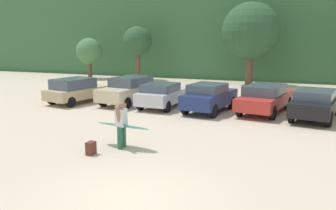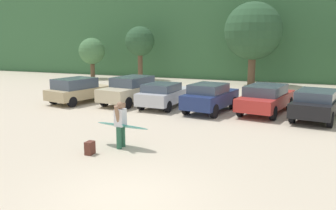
{
  "view_description": "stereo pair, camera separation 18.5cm",
  "coord_description": "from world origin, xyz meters",
  "px_view_note": "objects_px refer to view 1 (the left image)",
  "views": [
    {
      "loc": [
        3.89,
        -7.44,
        3.91
      ],
      "look_at": [
        -1.5,
        6.74,
        1.07
      ],
      "focal_mm": 38.24,
      "sensor_mm": 36.0,
      "label": 1
    },
    {
      "loc": [
        4.06,
        -7.37,
        3.91
      ],
      "look_at": [
        -1.5,
        6.74,
        1.07
      ],
      "focal_mm": 38.24,
      "sensor_mm": 36.0,
      "label": 2
    }
  ],
  "objects_px": {
    "parked_car_black": "(316,103)",
    "backpack_dropped": "(91,148)",
    "parked_car_tan": "(76,90)",
    "parked_car_silver": "(163,94)",
    "person_adult": "(121,122)",
    "surfboard_teal": "(123,126)",
    "parked_car_red": "(265,98)",
    "parked_car_champagne": "(130,89)",
    "parked_car_navy": "(209,97)"
  },
  "relations": [
    {
      "from": "parked_car_red",
      "to": "parked_car_silver",
      "type": "bearing_deg",
      "value": 105.66
    },
    {
      "from": "parked_car_silver",
      "to": "parked_car_red",
      "type": "height_order",
      "value": "parked_car_red"
    },
    {
      "from": "person_adult",
      "to": "backpack_dropped",
      "type": "height_order",
      "value": "person_adult"
    },
    {
      "from": "parked_car_silver",
      "to": "backpack_dropped",
      "type": "xyz_separation_m",
      "value": [
        0.83,
        -8.76,
        -0.52
      ]
    },
    {
      "from": "person_adult",
      "to": "surfboard_teal",
      "type": "height_order",
      "value": "person_adult"
    },
    {
      "from": "parked_car_champagne",
      "to": "parked_car_navy",
      "type": "distance_m",
      "value": 5.19
    },
    {
      "from": "surfboard_teal",
      "to": "backpack_dropped",
      "type": "bearing_deg",
      "value": 66.9
    },
    {
      "from": "parked_car_navy",
      "to": "parked_car_black",
      "type": "height_order",
      "value": "parked_car_navy"
    },
    {
      "from": "parked_car_champagne",
      "to": "parked_car_black",
      "type": "height_order",
      "value": "parked_car_champagne"
    },
    {
      "from": "parked_car_champagne",
      "to": "person_adult",
      "type": "relative_size",
      "value": 2.77
    },
    {
      "from": "parked_car_tan",
      "to": "parked_car_navy",
      "type": "height_order",
      "value": "parked_car_navy"
    },
    {
      "from": "parked_car_red",
      "to": "parked_car_black",
      "type": "height_order",
      "value": "parked_car_red"
    },
    {
      "from": "parked_car_black",
      "to": "parked_car_navy",
      "type": "bearing_deg",
      "value": 102.86
    },
    {
      "from": "parked_car_tan",
      "to": "parked_car_silver",
      "type": "relative_size",
      "value": 1.03
    },
    {
      "from": "parked_car_tan",
      "to": "backpack_dropped",
      "type": "height_order",
      "value": "parked_car_tan"
    },
    {
      "from": "parked_car_navy",
      "to": "parked_car_silver",
      "type": "bearing_deg",
      "value": 91.64
    },
    {
      "from": "parked_car_tan",
      "to": "parked_car_red",
      "type": "xyz_separation_m",
      "value": [
        11.08,
        1.07,
        0.01
      ]
    },
    {
      "from": "parked_car_tan",
      "to": "surfboard_teal",
      "type": "height_order",
      "value": "parked_car_tan"
    },
    {
      "from": "person_adult",
      "to": "parked_car_silver",
      "type": "bearing_deg",
      "value": -81.33
    },
    {
      "from": "parked_car_tan",
      "to": "parked_car_red",
      "type": "relative_size",
      "value": 0.85
    },
    {
      "from": "parked_car_black",
      "to": "backpack_dropped",
      "type": "bearing_deg",
      "value": 149.88
    },
    {
      "from": "parked_car_tan",
      "to": "parked_car_champagne",
      "type": "xyz_separation_m",
      "value": [
        3.15,
        0.97,
        0.06
      ]
    },
    {
      "from": "person_adult",
      "to": "surfboard_teal",
      "type": "xyz_separation_m",
      "value": [
        0.02,
        0.09,
        -0.16
      ]
    },
    {
      "from": "parked_car_silver",
      "to": "surfboard_teal",
      "type": "distance_m",
      "value": 7.75
    },
    {
      "from": "surfboard_teal",
      "to": "person_adult",
      "type": "bearing_deg",
      "value": 83.74
    },
    {
      "from": "parked_car_champagne",
      "to": "parked_car_silver",
      "type": "bearing_deg",
      "value": -92.31
    },
    {
      "from": "parked_car_champagne",
      "to": "person_adult",
      "type": "bearing_deg",
      "value": -147.3
    },
    {
      "from": "backpack_dropped",
      "to": "person_adult",
      "type": "bearing_deg",
      "value": 59.87
    },
    {
      "from": "parked_car_navy",
      "to": "person_adult",
      "type": "xyz_separation_m",
      "value": [
        -1.36,
        -7.32,
        0.13
      ]
    },
    {
      "from": "parked_car_tan",
      "to": "parked_car_red",
      "type": "height_order",
      "value": "parked_car_tan"
    },
    {
      "from": "parked_car_champagne",
      "to": "parked_car_red",
      "type": "height_order",
      "value": "parked_car_champagne"
    },
    {
      "from": "backpack_dropped",
      "to": "parked_car_black",
      "type": "bearing_deg",
      "value": 50.08
    },
    {
      "from": "parked_car_black",
      "to": "backpack_dropped",
      "type": "xyz_separation_m",
      "value": [
        -7.25,
        -8.67,
        -0.57
      ]
    },
    {
      "from": "parked_car_black",
      "to": "surfboard_teal",
      "type": "bearing_deg",
      "value": 148.45
    },
    {
      "from": "parked_car_champagne",
      "to": "backpack_dropped",
      "type": "distance_m",
      "value": 9.72
    },
    {
      "from": "parked_car_champagne",
      "to": "parked_car_silver",
      "type": "relative_size",
      "value": 1.13
    },
    {
      "from": "person_adult",
      "to": "parked_car_tan",
      "type": "bearing_deg",
      "value": -47.89
    },
    {
      "from": "parked_car_red",
      "to": "surfboard_teal",
      "type": "xyz_separation_m",
      "value": [
        -4.14,
        -8.13,
        -0.01
      ]
    },
    {
      "from": "parked_car_black",
      "to": "person_adult",
      "type": "xyz_separation_m",
      "value": [
        -6.64,
        -7.61,
        0.16
      ]
    },
    {
      "from": "parked_car_black",
      "to": "backpack_dropped",
      "type": "relative_size",
      "value": 10.87
    },
    {
      "from": "parked_car_tan",
      "to": "parked_car_silver",
      "type": "distance_m",
      "value": 5.5
    },
    {
      "from": "parked_car_red",
      "to": "parked_car_black",
      "type": "xyz_separation_m",
      "value": [
        2.47,
        -0.61,
        -0.01
      ]
    },
    {
      "from": "parked_car_tan",
      "to": "parked_car_champagne",
      "type": "bearing_deg",
      "value": -59.95
    },
    {
      "from": "parked_car_tan",
      "to": "parked_car_red",
      "type": "distance_m",
      "value": 11.13
    },
    {
      "from": "parked_car_champagne",
      "to": "backpack_dropped",
      "type": "relative_size",
      "value": 10.4
    },
    {
      "from": "surfboard_teal",
      "to": "backpack_dropped",
      "type": "distance_m",
      "value": 1.43
    },
    {
      "from": "parked_car_red",
      "to": "person_adult",
      "type": "height_order",
      "value": "person_adult"
    },
    {
      "from": "parked_car_red",
      "to": "person_adult",
      "type": "relative_size",
      "value": 2.98
    },
    {
      "from": "person_adult",
      "to": "surfboard_teal",
      "type": "distance_m",
      "value": 0.18
    },
    {
      "from": "parked_car_navy",
      "to": "backpack_dropped",
      "type": "xyz_separation_m",
      "value": [
        -1.97,
        -8.39,
        -0.6
      ]
    }
  ]
}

